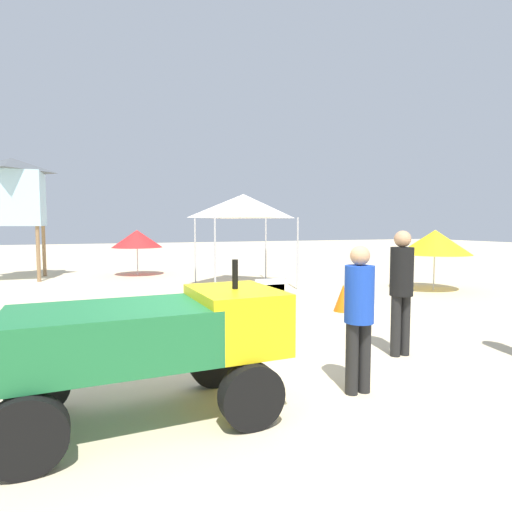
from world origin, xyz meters
name	(u,v)px	position (x,y,z in m)	size (l,w,h in m)	color
ground	(229,391)	(0.00, 0.00, 0.00)	(80.00, 80.00, 0.00)	beige
utility_cart	(155,338)	(-0.84, -0.38, 0.78)	(2.60, 1.39, 1.50)	#1E6B38
stacked_plastic_chairs	(267,304)	(1.14, 1.69, 0.60)	(0.48, 0.48, 1.02)	white
lifeguard_near_left	(359,310)	(1.31, -0.55, 0.93)	(0.32, 0.32, 1.63)	black
lifeguard_near_right	(401,284)	(2.64, 0.37, 1.03)	(0.32, 0.32, 1.77)	black
popup_canopy	(243,206)	(2.79, 7.61, 2.41)	(2.49, 2.49, 2.78)	#B2B2B7
lifeguard_tower	(13,192)	(-3.95, 11.63, 2.95)	(1.98, 1.98, 4.07)	olive
beach_umbrella_left	(137,239)	(0.00, 11.50, 1.35)	(1.84, 1.84, 1.67)	beige
beach_umbrella_mid	(435,242)	(7.58, 4.91, 1.37)	(1.98, 1.98, 1.71)	beige
traffic_cone_near	(343,298)	(3.56, 3.29, 0.29)	(0.41, 0.41, 0.58)	orange
cooler_box	(125,335)	(-0.98, 2.16, 0.19)	(0.60, 0.36, 0.38)	blue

